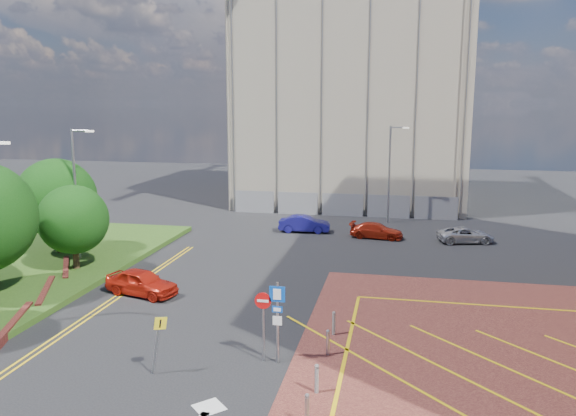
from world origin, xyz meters
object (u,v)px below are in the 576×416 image
(tree_c, at_px, (73,220))
(lamp_left_far, at_px, (76,189))
(sign_cluster, at_px, (272,314))
(car_blue_back, at_px, (304,224))
(warning_sign, at_px, (158,338))
(car_red_left, at_px, (142,282))
(lamp_back, at_px, (390,171))
(tree_d, at_px, (56,198))
(car_silver_back, at_px, (466,235))
(car_red_back, at_px, (376,231))

(tree_c, relative_size, lamp_left_far, 0.61)
(tree_c, bearing_deg, sign_cluster, -33.16)
(sign_cluster, distance_m, car_blue_back, 22.35)
(warning_sign, distance_m, car_red_left, 9.22)
(sign_cluster, relative_size, warning_sign, 1.42)
(lamp_left_far, distance_m, lamp_back, 24.46)
(tree_c, xyz_separation_m, tree_d, (-3.00, 3.00, 0.68))
(car_blue_back, relative_size, car_silver_back, 0.99)
(lamp_left_far, bearing_deg, car_blue_back, 42.47)
(lamp_back, distance_m, warning_sign, 29.94)
(sign_cluster, bearing_deg, lamp_left_far, 143.18)
(sign_cluster, xyz_separation_m, warning_sign, (-3.83, -1.79, -0.52))
(lamp_back, height_order, car_silver_back, lamp_back)
(tree_c, height_order, sign_cluster, tree_c)
(tree_d, relative_size, lamp_left_far, 0.76)
(sign_cluster, height_order, car_red_left, sign_cluster)
(tree_d, relative_size, warning_sign, 2.70)
(tree_d, height_order, sign_cluster, tree_d)
(lamp_back, xyz_separation_m, car_red_left, (-12.13, -20.80, -3.69))
(car_red_left, relative_size, car_red_back, 1.02)
(car_red_left, distance_m, car_blue_back, 16.99)
(tree_d, relative_size, car_blue_back, 1.55)
(warning_sign, bearing_deg, sign_cluster, 25.11)
(sign_cluster, distance_m, car_silver_back, 23.13)
(tree_d, relative_size, sign_cluster, 1.90)
(lamp_back, bearing_deg, tree_d, -143.91)
(car_blue_back, bearing_deg, lamp_left_far, 128.83)
(tree_d, distance_m, car_silver_back, 27.85)
(lamp_back, bearing_deg, sign_cluster, -97.97)
(tree_c, distance_m, tree_d, 4.30)
(car_red_left, distance_m, car_red_back, 18.84)
(sign_cluster, bearing_deg, car_red_left, 143.33)
(tree_d, height_order, car_red_left, tree_d)
(car_red_left, bearing_deg, car_blue_back, -5.13)
(car_red_left, xyz_separation_m, car_red_back, (11.37, 15.03, -0.11))
(lamp_left_far, xyz_separation_m, warning_sign, (10.89, -12.81, -3.23))
(tree_c, xyz_separation_m, car_red_back, (16.82, 12.23, -2.63))
(sign_cluster, bearing_deg, tree_d, 144.42)
(car_red_back, xyz_separation_m, car_silver_back, (6.29, -0.11, -0.02))
(tree_d, relative_size, car_red_left, 1.54)
(lamp_back, xyz_separation_m, car_silver_back, (5.53, -5.89, -3.81))
(lamp_left_far, distance_m, warning_sign, 17.12)
(lamp_left_far, relative_size, car_silver_back, 2.03)
(tree_c, bearing_deg, car_red_left, -27.20)
(tree_d, xyz_separation_m, car_blue_back, (14.27, 10.16, -3.23))
(warning_sign, height_order, car_silver_back, warning_sign)
(lamp_left_far, height_order, warning_sign, lamp_left_far)
(lamp_left_far, relative_size, car_red_left, 2.03)
(car_red_back, distance_m, car_silver_back, 6.29)
(warning_sign, distance_m, car_silver_back, 26.44)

